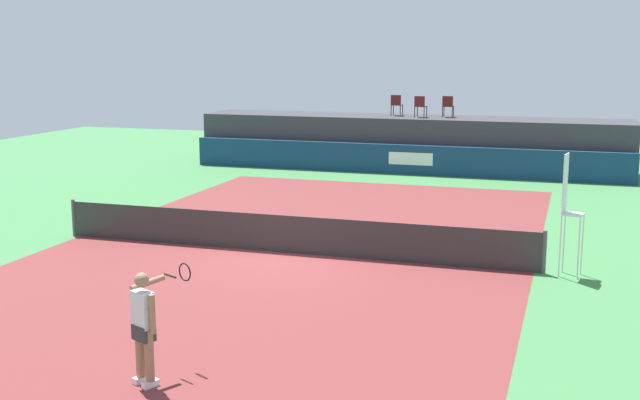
{
  "coord_description": "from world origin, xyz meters",
  "views": [
    {
      "loc": [
        6.79,
        -18.46,
        5.05
      ],
      "look_at": [
        0.22,
        2.0,
        1.0
      ],
      "focal_mm": 45.38,
      "sensor_mm": 36.0,
      "label": 1
    }
  ],
  "objects_px": {
    "spectator_chair_left": "(420,106)",
    "spectator_chair_center": "(448,105)",
    "spectator_chair_far_left": "(397,104)",
    "tennis_player": "(145,324)",
    "net_post_far": "(544,252)",
    "umpire_chair": "(568,206)",
    "net_post_near": "(74,218)",
    "tennis_ball": "(329,227)"
  },
  "relations": [
    {
      "from": "net_post_near",
      "to": "spectator_chair_left",
      "type": "bearing_deg",
      "value": 66.06
    },
    {
      "from": "spectator_chair_far_left",
      "to": "tennis_player",
      "type": "bearing_deg",
      "value": -86.58
    },
    {
      "from": "net_post_near",
      "to": "net_post_far",
      "type": "xyz_separation_m",
      "value": [
        12.4,
        0.0,
        0.0
      ]
    },
    {
      "from": "net_post_near",
      "to": "tennis_ball",
      "type": "bearing_deg",
      "value": 25.11
    },
    {
      "from": "spectator_chair_left",
      "to": "tennis_ball",
      "type": "height_order",
      "value": "spectator_chair_left"
    },
    {
      "from": "umpire_chair",
      "to": "spectator_chair_left",
      "type": "bearing_deg",
      "value": 112.61
    },
    {
      "from": "spectator_chair_far_left",
      "to": "tennis_ball",
      "type": "height_order",
      "value": "spectator_chair_far_left"
    },
    {
      "from": "spectator_chair_left",
      "to": "umpire_chair",
      "type": "relative_size",
      "value": 0.32
    },
    {
      "from": "net_post_far",
      "to": "tennis_ball",
      "type": "bearing_deg",
      "value": 153.6
    },
    {
      "from": "spectator_chair_center",
      "to": "tennis_player",
      "type": "bearing_deg",
      "value": -91.95
    },
    {
      "from": "spectator_chair_far_left",
      "to": "umpire_chair",
      "type": "bearing_deg",
      "value": -64.59
    },
    {
      "from": "net_post_near",
      "to": "tennis_player",
      "type": "height_order",
      "value": "tennis_player"
    },
    {
      "from": "spectator_chair_left",
      "to": "spectator_chair_center",
      "type": "bearing_deg",
      "value": 20.44
    },
    {
      "from": "spectator_chair_far_left",
      "to": "net_post_near",
      "type": "bearing_deg",
      "value": -109.58
    },
    {
      "from": "spectator_chair_far_left",
      "to": "spectator_chair_left",
      "type": "relative_size",
      "value": 1.0
    },
    {
      "from": "spectator_chair_far_left",
      "to": "net_post_near",
      "type": "relative_size",
      "value": 0.89
    },
    {
      "from": "tennis_ball",
      "to": "net_post_far",
      "type": "bearing_deg",
      "value": -26.4
    },
    {
      "from": "spectator_chair_left",
      "to": "tennis_ball",
      "type": "distance_m",
      "value": 12.27
    },
    {
      "from": "umpire_chair",
      "to": "net_post_far",
      "type": "bearing_deg",
      "value": -177.59
    },
    {
      "from": "spectator_chair_center",
      "to": "net_post_near",
      "type": "distance_m",
      "value": 17.34
    },
    {
      "from": "umpire_chair",
      "to": "net_post_far",
      "type": "distance_m",
      "value": 1.18
    },
    {
      "from": "spectator_chair_far_left",
      "to": "spectator_chair_center",
      "type": "height_order",
      "value": "same"
    },
    {
      "from": "spectator_chair_left",
      "to": "tennis_player",
      "type": "xyz_separation_m",
      "value": [
        0.29,
        -23.19,
        -1.73
      ]
    },
    {
      "from": "spectator_chair_left",
      "to": "umpire_chair",
      "type": "height_order",
      "value": "spectator_chair_left"
    },
    {
      "from": "net_post_far",
      "to": "tennis_player",
      "type": "xyz_separation_m",
      "value": [
        -5.47,
        -8.22,
        0.46
      ]
    },
    {
      "from": "spectator_chair_left",
      "to": "umpire_chair",
      "type": "bearing_deg",
      "value": -67.39
    },
    {
      "from": "net_post_near",
      "to": "tennis_player",
      "type": "distance_m",
      "value": 10.76
    },
    {
      "from": "net_post_far",
      "to": "spectator_chair_center",
      "type": "bearing_deg",
      "value": 106.9
    },
    {
      "from": "umpire_chair",
      "to": "net_post_far",
      "type": "height_order",
      "value": "umpire_chair"
    },
    {
      "from": "spectator_chair_center",
      "to": "umpire_chair",
      "type": "distance_m",
      "value": 16.22
    },
    {
      "from": "spectator_chair_center",
      "to": "umpire_chair",
      "type": "relative_size",
      "value": 0.32
    },
    {
      "from": "umpire_chair",
      "to": "net_post_near",
      "type": "relative_size",
      "value": 2.76
    },
    {
      "from": "net_post_near",
      "to": "umpire_chair",
      "type": "bearing_deg",
      "value": 0.09
    },
    {
      "from": "spectator_chair_far_left",
      "to": "net_post_far",
      "type": "distance_m",
      "value": 17.1
    },
    {
      "from": "net_post_far",
      "to": "spectator_chair_far_left",
      "type": "bearing_deg",
      "value": 113.96
    },
    {
      "from": "spectator_chair_left",
      "to": "tennis_player",
      "type": "bearing_deg",
      "value": -89.29
    },
    {
      "from": "umpire_chair",
      "to": "spectator_chair_far_left",
      "type": "bearing_deg",
      "value": 115.41
    },
    {
      "from": "net_post_far",
      "to": "tennis_ball",
      "type": "height_order",
      "value": "net_post_far"
    },
    {
      "from": "net_post_far",
      "to": "net_post_near",
      "type": "bearing_deg",
      "value": 180.0
    },
    {
      "from": "spectator_chair_left",
      "to": "spectator_chair_center",
      "type": "relative_size",
      "value": 1.0
    },
    {
      "from": "spectator_chair_far_left",
      "to": "net_post_near",
      "type": "height_order",
      "value": "spectator_chair_far_left"
    },
    {
      "from": "spectator_chair_far_left",
      "to": "tennis_player",
      "type": "relative_size",
      "value": 0.5
    }
  ]
}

